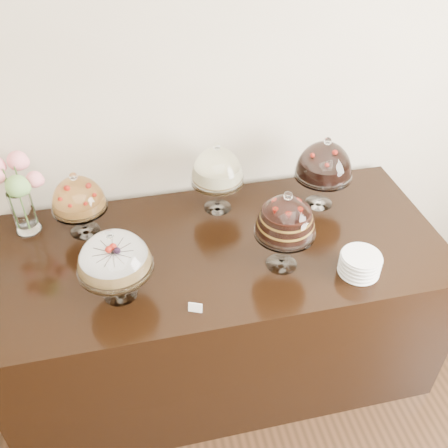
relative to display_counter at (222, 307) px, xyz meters
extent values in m
cube|color=beige|center=(-0.05, 0.55, 1.05)|extent=(5.00, 0.04, 3.00)
cube|color=black|center=(0.00, 0.00, 0.00)|extent=(2.20, 1.00, 0.90)
cone|color=white|center=(-0.51, -0.21, 0.46)|extent=(0.15, 0.15, 0.02)
cylinder|color=white|center=(-0.51, -0.21, 0.54)|extent=(0.03, 0.03, 0.14)
cylinder|color=white|center=(-0.51, -0.21, 0.62)|extent=(0.32, 0.32, 0.01)
cylinder|color=#A8824A|center=(-0.51, -0.21, 0.65)|extent=(0.27, 0.27, 0.06)
sphere|color=red|center=(-0.44, -0.19, 0.69)|extent=(0.02, 0.02, 0.02)
sphere|color=red|center=(-0.56, -0.16, 0.69)|extent=(0.02, 0.02, 0.02)
sphere|color=red|center=(-0.52, -0.29, 0.69)|extent=(0.02, 0.02, 0.02)
sphere|color=white|center=(-0.51, -0.21, 0.80)|extent=(0.04, 0.04, 0.04)
cone|color=white|center=(0.25, -0.19, 0.46)|extent=(0.15, 0.15, 0.02)
cylinder|color=white|center=(0.25, -0.19, 0.56)|extent=(0.03, 0.03, 0.17)
cylinder|color=white|center=(0.25, -0.19, 0.65)|extent=(0.28, 0.28, 0.01)
cylinder|color=black|center=(0.25, -0.19, 0.71)|extent=(0.21, 0.21, 0.12)
sphere|color=red|center=(0.30, -0.17, 0.78)|extent=(0.02, 0.02, 0.02)
sphere|color=red|center=(0.26, -0.13, 0.78)|extent=(0.02, 0.02, 0.02)
sphere|color=red|center=(0.20, -0.15, 0.78)|extent=(0.02, 0.02, 0.02)
sphere|color=red|center=(0.19, -0.20, 0.78)|extent=(0.02, 0.02, 0.02)
sphere|color=red|center=(0.23, -0.24, 0.78)|extent=(0.02, 0.02, 0.02)
sphere|color=red|center=(0.29, -0.23, 0.78)|extent=(0.02, 0.02, 0.02)
sphere|color=white|center=(0.25, -0.19, 0.85)|extent=(0.04, 0.04, 0.04)
cone|color=white|center=(0.05, 0.31, 0.46)|extent=(0.15, 0.15, 0.02)
cylinder|color=white|center=(0.05, 0.31, 0.55)|extent=(0.03, 0.03, 0.15)
cylinder|color=white|center=(0.05, 0.31, 0.63)|extent=(0.28, 0.28, 0.01)
cylinder|color=#FDF5C4|center=(0.05, 0.31, 0.67)|extent=(0.22, 0.22, 0.07)
sphere|color=white|center=(0.05, 0.31, 0.83)|extent=(0.04, 0.04, 0.04)
cone|color=white|center=(0.60, 0.23, 0.46)|extent=(0.15, 0.15, 0.02)
cylinder|color=white|center=(0.60, 0.23, 0.55)|extent=(0.03, 0.03, 0.16)
cylinder|color=white|center=(0.60, 0.23, 0.64)|extent=(0.30, 0.30, 0.01)
cylinder|color=black|center=(0.60, 0.23, 0.68)|extent=(0.25, 0.25, 0.07)
sphere|color=red|center=(0.66, 0.25, 0.73)|extent=(0.02, 0.02, 0.02)
sphere|color=red|center=(0.54, 0.28, 0.73)|extent=(0.02, 0.02, 0.02)
sphere|color=red|center=(0.58, 0.16, 0.73)|extent=(0.02, 0.02, 0.02)
sphere|color=white|center=(0.60, 0.23, 0.84)|extent=(0.04, 0.04, 0.04)
cone|color=white|center=(-0.66, 0.27, 0.46)|extent=(0.15, 0.15, 0.02)
cylinder|color=white|center=(-0.66, 0.27, 0.54)|extent=(0.03, 0.03, 0.12)
cylinder|color=white|center=(-0.66, 0.27, 0.60)|extent=(0.27, 0.27, 0.01)
cylinder|color=#BE7F37|center=(-0.66, 0.27, 0.63)|extent=(0.22, 0.22, 0.04)
sphere|color=red|center=(-0.60, 0.29, 0.66)|extent=(0.02, 0.02, 0.02)
sphere|color=red|center=(-0.64, 0.33, 0.66)|extent=(0.02, 0.02, 0.02)
sphere|color=red|center=(-0.70, 0.31, 0.66)|extent=(0.02, 0.02, 0.02)
sphere|color=red|center=(-0.71, 0.25, 0.66)|extent=(0.02, 0.02, 0.02)
sphere|color=red|center=(-0.67, 0.21, 0.66)|extent=(0.02, 0.02, 0.02)
sphere|color=red|center=(-0.61, 0.23, 0.66)|extent=(0.02, 0.02, 0.02)
sphere|color=white|center=(-0.66, 0.27, 0.78)|extent=(0.04, 0.04, 0.04)
cylinder|color=white|center=(-0.94, 0.34, 0.57)|extent=(0.11, 0.11, 0.24)
cylinder|color=#476B2D|center=(-0.89, 0.33, 0.62)|extent=(0.01, 0.01, 0.27)
sphere|color=pink|center=(-0.84, 0.32, 0.76)|extent=(0.08, 0.08, 0.08)
cylinder|color=#476B2D|center=(-0.93, 0.39, 0.65)|extent=(0.01, 0.01, 0.31)
sphere|color=pink|center=(-0.92, 0.43, 0.80)|extent=(0.10, 0.10, 0.10)
cylinder|color=#476B2D|center=(-0.98, 0.38, 0.64)|extent=(0.01, 0.01, 0.31)
cylinder|color=#476B2D|center=(-0.97, 0.32, 0.65)|extent=(0.01, 0.01, 0.33)
cylinder|color=#476B2D|center=(-0.92, 0.29, 0.64)|extent=(0.01, 0.01, 0.29)
sphere|color=#659548|center=(-0.90, 0.24, 0.78)|extent=(0.11, 0.11, 0.11)
cylinder|color=white|center=(0.58, -0.32, 0.45)|extent=(0.19, 0.19, 0.01)
cylinder|color=white|center=(0.58, -0.32, 0.47)|extent=(0.18, 0.18, 0.01)
cylinder|color=white|center=(0.58, -0.32, 0.48)|extent=(0.19, 0.19, 0.01)
cylinder|color=white|center=(0.58, -0.32, 0.49)|extent=(0.18, 0.18, 0.01)
cylinder|color=white|center=(0.58, -0.32, 0.50)|extent=(0.19, 0.19, 0.01)
cylinder|color=white|center=(0.58, -0.32, 0.51)|extent=(0.18, 0.18, 0.01)
cylinder|color=white|center=(0.58, -0.32, 0.52)|extent=(0.19, 0.19, 0.01)
cylinder|color=white|center=(0.58, -0.32, 0.53)|extent=(0.18, 0.18, 0.01)
cylinder|color=white|center=(0.58, -0.32, 0.54)|extent=(0.19, 0.19, 0.01)
cylinder|color=white|center=(0.58, -0.32, 0.55)|extent=(0.18, 0.18, 0.01)
cube|color=white|center=(-0.20, -0.38, 0.47)|extent=(0.06, 0.04, 0.04)
camera|label=1|loc=(-0.39, -1.80, 2.09)|focal=40.00mm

